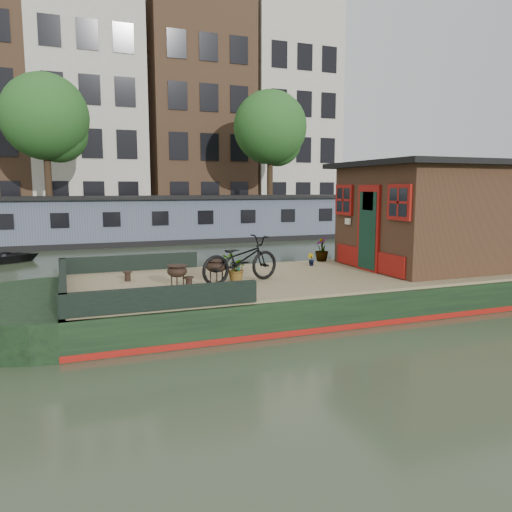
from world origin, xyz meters
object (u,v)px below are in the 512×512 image
object	(u,v)px
brazier_front	(177,277)
brazier_rear	(216,271)
bicycle	(240,259)
potted_plant_a	(237,273)
cabin	(433,214)

from	to	relation	value
brazier_front	brazier_rear	size ratio (longest dim) A/B	0.94
bicycle	potted_plant_a	xyz separation A→B (m)	(-0.03, 0.12, -0.28)
bicycle	potted_plant_a	world-z (taller)	bicycle
cabin	potted_plant_a	bearing A→B (deg)	-178.09
brazier_front	brazier_rear	bearing A→B (deg)	14.44
bicycle	brazier_front	size ratio (longest dim) A/B	4.02
brazier_rear	potted_plant_a	bearing A→B (deg)	1.66
cabin	brazier_rear	size ratio (longest dim) A/B	8.72
cabin	brazier_front	bearing A→B (deg)	-176.41
cabin	brazier_rear	bearing A→B (deg)	-178.11
potted_plant_a	cabin	bearing A→B (deg)	1.91
potted_plant_a	brazier_front	size ratio (longest dim) A/B	0.81
cabin	bicycle	size ratio (longest dim) A/B	2.32
cabin	bicycle	bearing A→B (deg)	-176.65
cabin	bicycle	distance (m)	4.94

